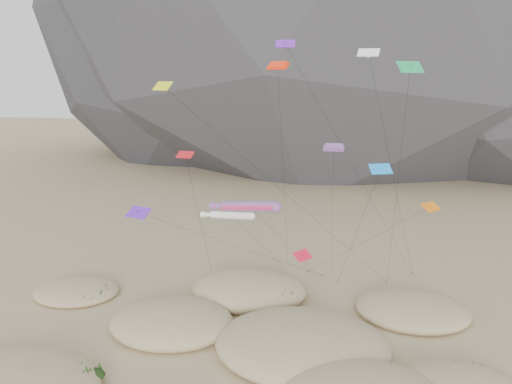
# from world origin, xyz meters

# --- Properties ---
(ground) EXTENTS (500.00, 500.00, 0.00)m
(ground) POSITION_xyz_m (0.00, 0.00, 0.00)
(ground) COLOR #CCB789
(ground) RESTS_ON ground
(dunes) EXTENTS (50.16, 37.21, 3.59)m
(dunes) POSITION_xyz_m (-2.10, 3.73, 0.69)
(dunes) COLOR #CCB789
(dunes) RESTS_ON ground
(dune_grass) EXTENTS (40.22, 29.10, 1.49)m
(dune_grass) POSITION_xyz_m (0.65, 4.18, 0.84)
(dune_grass) COLOR black
(dune_grass) RESTS_ON ground
(kite_stakes) EXTENTS (26.19, 8.09, 0.30)m
(kite_stakes) POSITION_xyz_m (2.39, 23.27, 0.15)
(kite_stakes) COLOR #3F2D1E
(kite_stakes) RESTS_ON ground
(rainbow_tube_kite) EXTENTS (9.76, 17.84, 13.85)m
(rainbow_tube_kite) POSITION_xyz_m (-2.32, 6.95, 13.03)
(rainbow_tube_kite) COLOR #FC1A43
(rainbow_tube_kite) RESTS_ON ground
(white_tube_kite) EXTENTS (7.13, 16.64, 11.97)m
(white_tube_kite) POSITION_xyz_m (-4.64, 9.51, 11.36)
(white_tube_kite) COLOR white
(white_tube_kite) RESTS_ON ground
(orange_parafoil) EXTENTS (2.43, 14.88, 26.31)m
(orange_parafoil) POSITION_xyz_m (-0.41, 13.74, 25.46)
(orange_parafoil) COLOR #FF300D
(orange_parafoil) RESTS_ON ground
(multi_parafoil) EXTENTS (2.15, 10.90, 18.16)m
(multi_parafoil) POSITION_xyz_m (5.35, 14.32, 17.52)
(multi_parafoil) COLOR red
(multi_parafoil) RESTS_ON ground
(delta_kites) EXTENTS (30.44, 20.96, 28.32)m
(delta_kites) POSITION_xyz_m (1.80, 11.12, 18.52)
(delta_kites) COLOR purple
(delta_kites) RESTS_ON ground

